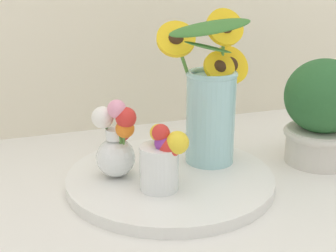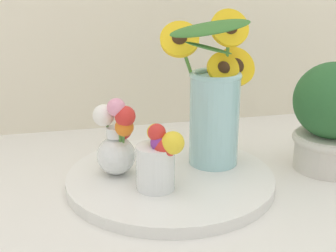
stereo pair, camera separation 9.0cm
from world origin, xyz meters
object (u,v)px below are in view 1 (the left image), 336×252
vase_bulb_right (116,144)px  mason_jar_sunflowers (211,102)px  vase_small_center (162,158)px  serving_tray (168,179)px  potted_plant (322,111)px

vase_bulb_right → mason_jar_sunflowers: bearing=3.2°
mason_jar_sunflowers → vase_small_center: size_ratio=2.47×
serving_tray → vase_bulb_right: vase_bulb_right is taller
mason_jar_sunflowers → potted_plant: size_ratio=1.36×
mason_jar_sunflowers → potted_plant: bearing=-8.1°
serving_tray → potted_plant: 0.37m
vase_bulb_right → potted_plant: size_ratio=0.69×
vase_small_center → vase_bulb_right: 0.11m
potted_plant → vase_bulb_right: bearing=176.9°
vase_small_center → vase_bulb_right: (-0.07, 0.08, 0.01)m
mason_jar_sunflowers → vase_bulb_right: (-0.20, -0.01, -0.06)m
vase_small_center → potted_plant: 0.39m
vase_bulb_right → vase_small_center: bearing=-51.2°
vase_small_center → potted_plant: size_ratio=0.55×
serving_tray → vase_small_center: vase_small_center is taller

